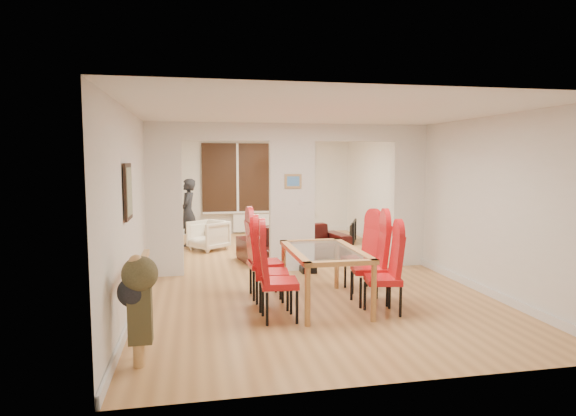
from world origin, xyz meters
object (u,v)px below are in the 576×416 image
object	(u,v)px
dining_chair_lb	(272,267)
dining_chair_lc	(265,258)
bowl	(273,236)
dining_chair_la	(279,276)
television	(350,231)
dining_table	(324,277)
dining_chair_ra	(383,273)
sofa	(294,242)
bottle	(281,231)
person	(188,212)
coffee_table	(282,242)
dining_chair_rb	(369,263)
dining_chair_rc	(360,255)
armchair	(208,235)

from	to	relation	value
dining_chair_lb	dining_chair_lc	world-z (taller)	dining_chair_lc
dining_chair_lb	bowl	distance (m)	4.49
dining_chair_la	television	size ratio (longest dim) A/B	1.24
dining_table	dining_chair_ra	distance (m)	0.83
dining_chair_la	sofa	bearing A→B (deg)	80.04
dining_chair_lc	bottle	distance (m)	4.10
television	bottle	size ratio (longest dim) A/B	3.47
person	bowl	xyz separation A→B (m)	(1.88, -0.55, -0.52)
sofa	coffee_table	bearing A→B (deg)	79.43
dining_chair_rb	television	xyz separation A→B (m)	(1.32, 4.79, -0.31)
dining_chair_rb	sofa	world-z (taller)	dining_chair_rb
dining_chair_rb	television	distance (m)	4.98
sofa	bowl	xyz separation A→B (m)	(-0.22, 1.27, -0.07)
dining_chair_lb	bowl	xyz separation A→B (m)	(0.74, 4.42, -0.30)
dining_chair_ra	sofa	size ratio (longest dim) A/B	0.49
dining_chair_rc	coffee_table	xyz separation A→B (m)	(-0.49, 3.85, -0.43)
dining_chair_ra	dining_chair_rc	bearing A→B (deg)	95.04
coffee_table	dining_chair_ra	bearing A→B (deg)	-85.41
armchair	bowl	bearing A→B (deg)	54.04
bowl	armchair	bearing A→B (deg)	-177.33
armchair	bottle	size ratio (longest dim) A/B	2.75
sofa	coffee_table	xyz separation A→B (m)	(-0.00, 1.30, -0.21)
dining_chair_la	dining_chair_rc	world-z (taller)	dining_chair_la
person	dining_chair_rb	bearing A→B (deg)	33.65
dining_chair_ra	bowl	bearing A→B (deg)	107.00
dining_chair_lc	sofa	world-z (taller)	dining_chair_lc
dining_chair_rc	sofa	size ratio (longest dim) A/B	0.49
person	dining_chair_lb	bearing A→B (deg)	20.26
dining_chair_la	dining_chair_ra	size ratio (longest dim) A/B	1.04
dining_chair_lb	sofa	xyz separation A→B (m)	(0.96, 3.15, -0.23)
dining_chair_la	sofa	distance (m)	3.79
bottle	dining_chair_lc	bearing A→B (deg)	-103.49
dining_table	television	size ratio (longest dim) A/B	1.84
sofa	person	size ratio (longest dim) A/B	1.43
dining_chair_ra	television	size ratio (longest dim) A/B	1.19
dining_table	bowl	size ratio (longest dim) A/B	7.17
dining_chair_lb	sofa	distance (m)	3.30
dining_chair_lb	dining_chair_rb	world-z (taller)	dining_chair_rb
dining_chair_ra	bowl	xyz separation A→B (m)	(-0.62, 4.93, -0.28)
dining_chair_lc	bowl	distance (m)	3.96
dining_table	armchair	distance (m)	4.59
dining_chair_rb	bowl	size ratio (longest dim) A/B	4.96
dining_table	sofa	xyz separation A→B (m)	(0.24, 3.16, -0.07)
dining_table	television	bearing A→B (deg)	67.59
dining_chair_lc	armchair	xyz separation A→B (m)	(-0.70, 3.81, -0.25)
coffee_table	dining_chair_rb	bearing A→B (deg)	-85.08
armchair	television	world-z (taller)	armchair
sofa	bottle	distance (m)	1.37
dining_chair_lc	person	xyz separation A→B (m)	(-1.13, 4.42, 0.20)
bowl	dining_chair_la	bearing A→B (deg)	-98.35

